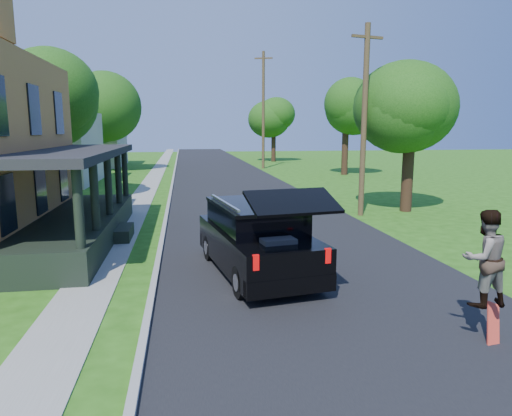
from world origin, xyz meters
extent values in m
plane|color=#255310|center=(0.00, 0.00, 0.00)|extent=(140.00, 140.00, 0.00)
cube|color=black|center=(0.00, 20.00, 0.00)|extent=(8.00, 120.00, 0.02)
cube|color=gray|center=(-4.05, 20.00, 0.00)|extent=(0.15, 120.00, 0.12)
cube|color=gray|center=(-5.60, 20.00, 0.00)|extent=(1.30, 120.00, 0.03)
cube|color=black|center=(-6.80, 6.00, 0.45)|extent=(2.40, 10.00, 0.90)
cube|color=black|center=(-6.80, 6.00, 3.00)|extent=(2.60, 10.30, 0.25)
cube|color=beige|center=(-13.50, 24.00, 2.50)|extent=(8.00, 8.00, 5.00)
pyramid|color=black|center=(-13.50, 24.00, 7.20)|extent=(12.78, 12.78, 2.20)
cube|color=beige|center=(-13.50, 40.00, 2.50)|extent=(8.00, 8.00, 5.00)
pyramid|color=black|center=(-13.50, 40.00, 7.20)|extent=(12.78, 12.78, 2.20)
cube|color=black|center=(-1.40, 1.50, 0.73)|extent=(2.82, 5.18, 0.95)
cube|color=black|center=(-1.43, 1.67, 1.49)|extent=(2.36, 3.31, 0.61)
cube|color=black|center=(-1.43, 1.67, 1.82)|extent=(2.41, 3.41, 0.09)
cube|color=black|center=(-1.02, -0.87, 2.29)|extent=(2.04, 1.31, 0.43)
cube|color=#302F34|center=(-1.17, 0.04, 1.06)|extent=(0.88, 0.79, 0.50)
cube|color=silver|center=(-2.24, 1.54, 1.92)|extent=(0.49, 2.68, 0.07)
cube|color=silver|center=(-0.61, 1.80, 1.92)|extent=(0.49, 2.68, 0.07)
cube|color=#990505|center=(-1.83, -1.03, 1.06)|extent=(0.14, 0.09, 0.34)
cube|color=#990505|center=(-0.20, -0.77, 1.06)|extent=(0.14, 0.09, 0.34)
cylinder|color=black|center=(-2.54, 2.96, 0.38)|extent=(0.38, 0.79, 0.76)
cylinder|color=black|center=(-0.77, 3.24, 0.38)|extent=(0.38, 0.79, 0.76)
cylinder|color=black|center=(-2.03, -0.24, 0.38)|extent=(0.38, 0.79, 0.76)
cylinder|color=black|center=(-0.26, 0.04, 0.38)|extent=(0.38, 0.79, 0.76)
imported|color=black|center=(1.94, -3.00, 1.54)|extent=(0.89, 0.72, 1.74)
cube|color=#A11D0D|center=(2.22, -3.01, 0.27)|extent=(0.53, 0.57, 0.73)
cylinder|color=black|center=(-10.50, 15.57, 1.93)|extent=(0.72, 0.72, 3.87)
sphere|color=#326F1D|center=(-10.50, 15.57, 5.49)|extent=(5.75, 5.75, 4.86)
sphere|color=#326F1D|center=(-10.14, 15.17, 6.57)|extent=(4.98, 4.98, 4.21)
sphere|color=#326F1D|center=(-10.94, 16.11, 6.03)|extent=(5.11, 5.11, 4.32)
cylinder|color=black|center=(-10.72, 33.18, 1.94)|extent=(0.77, 0.77, 3.87)
sphere|color=#326F1D|center=(-10.72, 33.18, 5.97)|extent=(7.91, 7.91, 6.28)
sphere|color=#326F1D|center=(-10.41, 32.73, 7.36)|extent=(6.85, 6.85, 5.44)
sphere|color=#326F1D|center=(-11.11, 33.76, 6.67)|extent=(7.03, 7.03, 5.58)
cylinder|color=black|center=(6.99, 9.66, 1.52)|extent=(0.54, 0.54, 3.04)
sphere|color=#326F1D|center=(6.99, 9.66, 4.45)|extent=(4.36, 4.36, 4.23)
sphere|color=#326F1D|center=(7.37, 9.39, 5.39)|extent=(3.78, 3.78, 3.67)
sphere|color=#326F1D|center=(6.51, 10.02, 4.92)|extent=(3.88, 3.88, 3.76)
cylinder|color=black|center=(10.21, 26.88, 1.82)|extent=(0.63, 0.63, 3.65)
sphere|color=#326F1D|center=(10.21, 26.88, 5.21)|extent=(5.52, 5.52, 4.70)
sphere|color=#326F1D|center=(10.64, 26.67, 6.26)|extent=(4.78, 4.78, 4.07)
sphere|color=#326F1D|center=(9.66, 27.16, 5.74)|extent=(4.90, 4.90, 4.18)
cylinder|color=black|center=(7.43, 43.69, 1.69)|extent=(0.53, 0.53, 3.39)
sphere|color=#326F1D|center=(7.43, 43.69, 4.98)|extent=(4.81, 4.81, 4.77)
sphere|color=#326F1D|center=(7.80, 43.40, 6.03)|extent=(4.17, 4.17, 4.13)
sphere|color=#326F1D|center=(6.96, 44.07, 5.51)|extent=(4.28, 4.28, 4.24)
cylinder|color=#463420|center=(4.50, 8.98, 4.08)|extent=(0.29, 0.29, 8.16)
cube|color=#463420|center=(4.50, 8.98, 7.60)|extent=(1.50, 0.42, 0.11)
cylinder|color=#463420|center=(4.50, 34.09, 5.53)|extent=(0.35, 0.35, 11.06)
cube|color=#463420|center=(4.50, 34.09, 10.42)|extent=(1.69, 0.63, 0.13)
camera|label=1|loc=(-3.26, -10.02, 3.78)|focal=32.00mm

